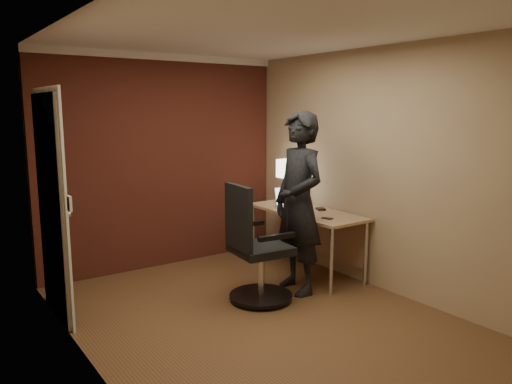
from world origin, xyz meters
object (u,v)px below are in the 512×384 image
mouse (305,212)px  office_chair (254,252)px  desk_lamp (289,169)px  phone (327,218)px  desk (311,221)px  laptop (289,201)px  wallet (321,209)px  person (299,203)px

mouse → office_chair: office_chair is taller
desk_lamp → mouse: 0.77m
desk_lamp → phone: (-0.22, -0.93, -0.41)m
desk → mouse: mouse is taller
laptop → phone: (-0.09, -0.75, -0.06)m
laptop → mouse: bearing=-104.8°
desk_lamp → desk: bearing=-96.3°
laptop → office_chair: bearing=-144.7°
phone → wallet: 0.46m
mouse → phone: size_ratio=0.87×
phone → laptop: bearing=70.5°
desk_lamp → person: bearing=-123.1°
laptop → office_chair: 1.24m
phone → desk: bearing=56.6°
desk_lamp → laptop: bearing=-126.8°
laptop → phone: size_ratio=2.91×
desk → phone: phone is taller
laptop → phone: laptop is taller
office_chair → phone: bearing=-3.6°
phone → person: person is taller
wallet → person: size_ratio=0.06×
desk_lamp → office_chair: size_ratio=0.47×
phone → office_chair: size_ratio=0.10×
wallet → office_chair: 1.22m
desk_lamp → wallet: (0.03, -0.55, -0.41)m
desk_lamp → person: (-0.58, -0.89, -0.22)m
mouse → laptop: bearing=62.2°
desk → desk_lamp: (0.05, 0.48, 0.55)m
desk → office_chair: office_chair is taller
mouse → person: person is taller
phone → person: 0.40m
laptop → wallet: laptop is taller
person → wallet: bearing=124.5°
wallet → person: person is taller
desk_lamp → laptop: desk_lamp is taller
desk_lamp → phone: desk_lamp is taller
desk → desk_lamp: bearing=83.7°
desk_lamp → office_chair: (-1.12, -0.88, -0.64)m
laptop → phone: bearing=-96.8°
phone → office_chair: 0.92m
office_chair → person: person is taller
desk → laptop: size_ratio=4.48×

